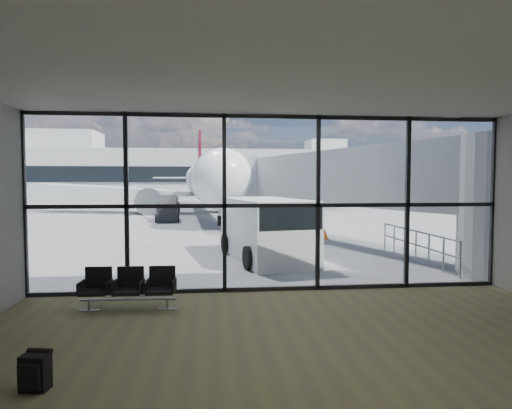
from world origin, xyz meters
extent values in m
plane|color=slate|center=(0.00, 40.00, 0.00)|extent=(220.00, 220.00, 0.00)
cube|color=#6C6944|center=(0.00, -4.00, 0.01)|extent=(12.00, 8.00, 0.01)
cube|color=silver|center=(0.00, -4.00, 4.50)|extent=(12.00, 8.00, 0.02)
cube|color=#ABABA7|center=(0.00, -8.00, 2.25)|extent=(12.00, 0.02, 4.50)
cube|color=white|center=(0.00, 0.00, 2.25)|extent=(12.00, 0.04, 4.50)
cube|color=black|center=(0.00, 0.00, 0.06)|extent=(12.00, 0.12, 0.10)
cube|color=black|center=(0.00, 0.00, 2.20)|extent=(12.00, 0.12, 0.10)
cube|color=black|center=(0.00, 0.00, 4.44)|extent=(12.00, 0.12, 0.10)
cube|color=black|center=(-6.00, 0.00, 2.25)|extent=(0.10, 0.12, 4.50)
cube|color=black|center=(-3.60, 0.00, 2.25)|extent=(0.10, 0.12, 4.50)
cube|color=black|center=(-1.20, 0.00, 2.25)|extent=(0.10, 0.12, 4.50)
cube|color=black|center=(1.20, 0.00, 2.25)|extent=(0.10, 0.12, 4.50)
cube|color=black|center=(3.60, 0.00, 2.25)|extent=(0.10, 0.12, 4.50)
cube|color=black|center=(6.00, 0.00, 2.25)|extent=(0.10, 0.12, 4.50)
cylinder|color=#AEB0B3|center=(7.20, 1.00, 2.10)|extent=(2.80, 2.80, 4.20)
cube|color=#AEB0B3|center=(4.55, 8.00, 3.00)|extent=(7.45, 14.81, 2.40)
cube|color=#AEB0B3|center=(1.90, 15.00, 3.00)|extent=(2.60, 2.20, 2.60)
cylinder|color=gray|center=(1.10, 15.00, 0.90)|extent=(0.20, 0.20, 1.80)
cylinder|color=gray|center=(2.70, 15.00, 0.90)|extent=(0.20, 0.20, 1.80)
cylinder|color=black|center=(1.90, 15.00, 0.25)|extent=(1.80, 0.56, 0.56)
cylinder|color=gray|center=(5.60, 0.80, 0.55)|extent=(0.06, 0.06, 1.10)
cylinder|color=gray|center=(5.60, 1.70, 0.55)|extent=(0.06, 0.06, 1.10)
cylinder|color=gray|center=(5.60, 2.60, 0.55)|extent=(0.06, 0.06, 1.10)
cylinder|color=gray|center=(5.60, 3.50, 0.55)|extent=(0.06, 0.06, 1.10)
cylinder|color=gray|center=(5.60, 4.40, 0.55)|extent=(0.06, 0.06, 1.10)
cylinder|color=gray|center=(5.60, 5.30, 0.55)|extent=(0.06, 0.06, 1.10)
cylinder|color=gray|center=(5.60, 6.20, 0.55)|extent=(0.06, 0.06, 1.10)
cylinder|color=gray|center=(5.60, 3.50, 1.08)|extent=(0.06, 5.40, 0.06)
cylinder|color=gray|center=(5.60, 3.50, 0.60)|extent=(0.06, 5.40, 0.06)
cube|color=#ACACA7|center=(0.00, 62.00, 4.00)|extent=(80.00, 12.00, 8.00)
cube|color=black|center=(0.00, 55.90, 4.00)|extent=(80.00, 0.20, 2.40)
cube|color=#ACACA7|center=(-25.00, 62.00, 9.50)|extent=(10.00, 8.00, 3.00)
cube|color=#ACACA7|center=(18.00, 62.00, 9.00)|extent=(6.00, 6.00, 2.00)
cylinder|color=#382619|center=(-39.00, 72.00, 1.53)|extent=(0.50, 0.50, 3.06)
sphere|color=black|center=(-39.00, 72.00, 5.27)|extent=(5.61, 5.61, 5.61)
cylinder|color=#382619|center=(-33.00, 72.00, 1.71)|extent=(0.50, 0.50, 3.42)
sphere|color=black|center=(-33.00, 72.00, 5.89)|extent=(6.27, 6.27, 6.27)
cylinder|color=#382619|center=(-27.00, 72.00, 1.35)|extent=(0.50, 0.50, 2.70)
sphere|color=black|center=(-27.00, 72.00, 4.65)|extent=(4.95, 4.95, 4.95)
cylinder|color=#382619|center=(-21.00, 72.00, 1.53)|extent=(0.50, 0.50, 3.06)
sphere|color=black|center=(-21.00, 72.00, 5.27)|extent=(5.61, 5.61, 5.61)
cylinder|color=#382619|center=(-15.00, 72.00, 1.71)|extent=(0.50, 0.50, 3.42)
sphere|color=black|center=(-15.00, 72.00, 5.89)|extent=(6.27, 6.27, 6.27)
cube|color=gray|center=(-3.34, -1.30, 0.23)|extent=(2.06, 0.15, 0.04)
cube|color=black|center=(-4.04, -1.28, 0.41)|extent=(0.60, 0.56, 0.07)
cube|color=black|center=(-4.03, -1.01, 0.65)|extent=(0.58, 0.09, 0.51)
cube|color=black|center=(-3.34, -1.30, 0.41)|extent=(0.60, 0.56, 0.07)
cube|color=black|center=(-3.33, -1.04, 0.65)|extent=(0.58, 0.09, 0.51)
cube|color=black|center=(-2.64, -1.33, 0.41)|extent=(0.60, 0.56, 0.07)
cube|color=black|center=(-2.63, -1.07, 0.65)|extent=(0.58, 0.09, 0.51)
cylinder|color=gray|center=(-4.18, -1.27, 0.12)|extent=(0.06, 0.06, 0.23)
cylinder|color=gray|center=(-2.50, -1.33, 0.12)|extent=(0.06, 0.06, 0.23)
cube|color=black|center=(-3.87, -4.89, 0.25)|extent=(0.39, 0.29, 0.49)
cube|color=black|center=(-3.90, -5.02, 0.25)|extent=(0.30, 0.12, 0.33)
cylinder|color=black|center=(-3.85, -4.78, 0.49)|extent=(0.35, 0.15, 0.09)
cylinder|color=white|center=(-1.93, 29.24, 2.97)|extent=(5.72, 29.89, 3.66)
sphere|color=white|center=(-0.90, 14.43, 2.97)|extent=(3.66, 3.66, 3.66)
cone|color=white|center=(-3.14, 46.53, 3.27)|extent=(4.07, 6.18, 3.66)
cube|color=black|center=(-0.94, 15.02, 3.47)|extent=(2.26, 1.34, 0.50)
cube|color=white|center=(-10.40, 29.64, 2.13)|extent=(15.23, 6.86, 1.17)
cylinder|color=black|center=(-7.00, 27.90, 1.14)|extent=(2.31, 3.50, 2.08)
cube|color=white|center=(-6.27, 45.81, 3.37)|extent=(5.64, 2.52, 0.18)
cube|color=white|center=(6.39, 30.82, 2.13)|extent=(15.03, 8.68, 1.17)
cylinder|color=black|center=(3.27, 28.61, 1.14)|extent=(2.31, 3.50, 2.08)
cube|color=white|center=(0.05, 46.25, 3.37)|extent=(5.73, 3.21, 0.18)
cube|color=#590C21|center=(-3.14, 46.53, 6.53)|extent=(0.56, 3.77, 5.94)
cylinder|color=gray|center=(-1.04, 16.40, 0.69)|extent=(0.20, 0.20, 1.39)
cylinder|color=black|center=(-1.04, 16.40, 0.35)|extent=(0.30, 0.71, 0.69)
cylinder|color=black|center=(-4.73, 29.54, 0.45)|extent=(0.51, 0.98, 0.95)
cylinder|color=black|center=(0.80, 29.93, 0.45)|extent=(0.51, 0.98, 0.95)
cube|color=silver|center=(0.42, 4.55, 1.09)|extent=(3.12, 5.36, 2.19)
cube|color=black|center=(0.78, 2.72, 1.70)|extent=(2.29, 1.69, 0.77)
cylinder|color=black|center=(-0.34, 2.73, 0.38)|extent=(0.42, 0.80, 0.77)
cylinder|color=black|center=(1.81, 3.15, 0.38)|extent=(0.42, 0.80, 0.77)
cylinder|color=black|center=(-0.97, 5.95, 0.38)|extent=(0.42, 0.80, 0.77)
cylinder|color=black|center=(1.18, 6.37, 0.38)|extent=(0.42, 0.80, 0.77)
cube|color=black|center=(-4.68, 20.15, 0.55)|extent=(1.61, 3.11, 1.01)
cube|color=black|center=(-4.75, 21.36, 1.31)|extent=(1.37, 2.59, 1.04)
cylinder|color=black|center=(-5.32, 19.10, 0.25)|extent=(0.23, 0.52, 0.50)
cylinder|color=black|center=(-3.91, 19.19, 0.25)|extent=(0.23, 0.52, 0.50)
cylinder|color=black|center=(-5.45, 21.11, 0.25)|extent=(0.23, 0.52, 0.50)
cylinder|color=black|center=(-4.04, 21.20, 0.25)|extent=(0.23, 0.52, 0.50)
cylinder|color=black|center=(-12.35, 12.61, 0.24)|extent=(0.31, 0.52, 0.49)
cube|color=#FE350D|center=(-0.84, 10.22, 0.02)|extent=(0.46, 0.46, 0.03)
cone|color=#FE350D|center=(-0.84, 10.22, 0.33)|extent=(0.44, 0.44, 0.65)
cube|color=#FF660D|center=(4.00, 9.70, 0.01)|extent=(0.37, 0.37, 0.03)
cone|color=#FF660D|center=(4.00, 9.70, 0.26)|extent=(0.35, 0.35, 0.52)
cube|color=#FF5F0D|center=(1.73, 10.88, 0.02)|extent=(0.43, 0.43, 0.03)
cone|color=#FF5F0D|center=(1.73, 10.88, 0.31)|extent=(0.41, 0.41, 0.61)
camera|label=1|loc=(-1.50, -10.75, 2.79)|focal=30.00mm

